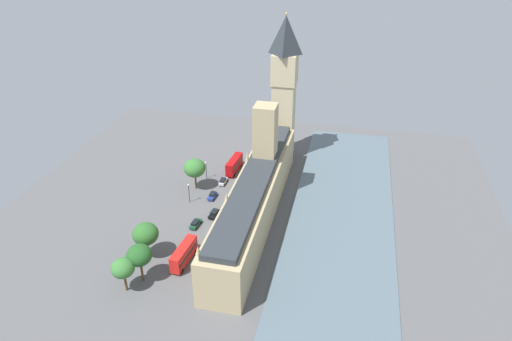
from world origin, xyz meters
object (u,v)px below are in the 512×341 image
plane_tree_corner (123,268)px  pedestrian_kerbside (247,181)px  clock_tower (284,87)px  car_silver_trailing (223,181)px  street_lamp_slot_14 (189,190)px  double_decker_bus_near_tower (234,164)px  double_decker_bus_opposite_hall (184,254)px  plane_tree_slot_11 (195,168)px  car_black_midblock (214,214)px  plane_tree_slot_12 (145,234)px  plane_tree_slot_10 (139,255)px  car_dark_green_by_river_gate (195,224)px  street_lamp_slot_13 (206,167)px  pedestrian_under_trees (232,209)px  pedestrian_leading (214,247)px  parliament_building (256,193)px

plane_tree_corner → pedestrian_kerbside: bearing=-106.0°
clock_tower → car_silver_trailing: 37.56m
pedestrian_kerbside → street_lamp_slot_14: bearing=60.1°
double_decker_bus_near_tower → double_decker_bus_opposite_hall: (-0.17, 47.22, 0.00)m
plane_tree_slot_11 → plane_tree_corner: bearing=89.5°
car_black_midblock → pedestrian_kerbside: 20.77m
double_decker_bus_near_tower → pedestrian_kerbside: 8.86m
double_decker_bus_opposite_hall → pedestrian_kerbside: size_ratio=6.68×
double_decker_bus_near_tower → plane_tree_slot_12: (9.53, 46.93, 4.10)m
plane_tree_slot_10 → street_lamp_slot_14: plane_tree_slot_10 is taller
clock_tower → plane_tree_corner: 80.48m
car_dark_green_by_river_gate → plane_tree_slot_11: size_ratio=0.47×
plane_tree_slot_11 → street_lamp_slot_13: 7.44m
double_decker_bus_near_tower → pedestrian_under_trees: bearing=108.0°
pedestrian_kerbside → plane_tree_corner: size_ratio=0.18×
pedestrian_kerbside → double_decker_bus_opposite_hall: bearing=95.2°
pedestrian_leading → plane_tree_slot_12: bearing=-135.7°
clock_tower → plane_tree_slot_11: 40.84m
pedestrian_kerbside → street_lamp_slot_13: size_ratio=0.26×
plane_tree_slot_12 → pedestrian_leading: bearing=-158.2°
pedestrian_kerbside → street_lamp_slot_14: size_ratio=0.26×
street_lamp_slot_13 → car_dark_green_by_river_gate: bearing=101.8°
pedestrian_leading → plane_tree_slot_11: bearing=140.3°
pedestrian_kerbside → plane_tree_slot_11: size_ratio=0.16×
clock_tower → plane_tree_slot_12: clock_tower is taller
car_black_midblock → pedestrian_under_trees: bearing=-132.6°
double_decker_bus_near_tower → pedestrian_leading: size_ratio=6.23×
double_decker_bus_opposite_hall → car_dark_green_by_river_gate: bearing=-75.7°
street_lamp_slot_14 → pedestrian_kerbside: bearing=-133.0°
clock_tower → car_silver_trailing: (14.86, 24.30, -24.48)m
car_dark_green_by_river_gate → street_lamp_slot_14: bearing=123.7°
car_silver_trailing → double_decker_bus_opposite_hall: bearing=-86.5°
clock_tower → plane_tree_corner: bearing=73.1°
plane_tree_corner → plane_tree_slot_11: 45.83m
plane_tree_slot_11 → street_lamp_slot_14: size_ratio=1.62×
pedestrian_kerbside → plane_tree_slot_11: 17.49m
parliament_building → clock_tower: clock_tower is taller
car_silver_trailing → pedestrian_leading: size_ratio=2.76×
car_black_midblock → plane_tree_corner: size_ratio=0.54×
parliament_building → pedestrian_leading: (7.21, 17.35, -6.70)m
street_lamp_slot_13 → parliament_building: bearing=140.5°
plane_tree_slot_10 → street_lamp_slot_13: 48.80m
pedestrian_under_trees → plane_tree_slot_10: (12.63, 32.40, 6.67)m
parliament_building → plane_tree_corner: size_ratio=8.32×
pedestrian_kerbside → plane_tree_slot_10: bearing=88.4°
double_decker_bus_near_tower → car_dark_green_by_river_gate: double_decker_bus_near_tower is taller
double_decker_bus_near_tower → plane_tree_slot_11: size_ratio=1.05×
car_black_midblock → pedestrian_kerbside: car_black_midblock is taller
car_silver_trailing → double_decker_bus_opposite_hall: double_decker_bus_opposite_hall is taller
clock_tower → pedestrian_under_trees: (7.85, 38.62, -24.67)m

